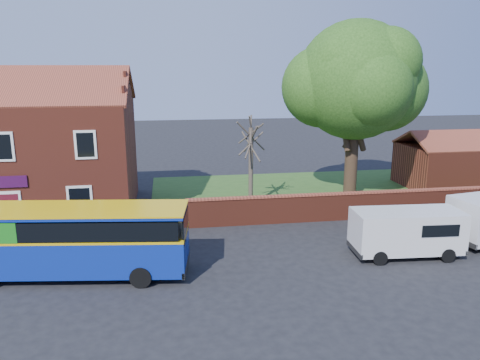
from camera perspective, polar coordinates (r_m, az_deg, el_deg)
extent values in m
plane|color=black|center=(19.19, -11.72, -12.94)|extent=(120.00, 120.00, 0.00)
cube|color=gray|center=(25.74, -27.03, -7.04)|extent=(18.00, 3.50, 0.12)
cube|color=#426B28|center=(33.51, 12.08, -1.30)|extent=(26.00, 12.00, 0.04)
cube|color=maroon|center=(30.26, -24.44, 2.44)|extent=(12.00, 8.00, 6.50)
cube|color=maroon|center=(27.90, -26.38, 10.22)|extent=(12.30, 4.08, 2.16)
cube|color=maroon|center=(31.74, -24.27, 10.68)|extent=(12.30, 4.08, 2.16)
cube|color=black|center=(26.24, -26.98, 3.62)|extent=(1.10, 0.06, 1.50)
cube|color=#4C0F19|center=(26.96, -26.19, -3.71)|extent=(0.95, 0.04, 2.10)
cube|color=silver|center=(26.97, -26.19, -3.60)|extent=(1.20, 0.06, 2.30)
cube|color=#340C33|center=(26.54, -26.58, -0.21)|extent=(2.00, 0.06, 0.60)
cube|color=maroon|center=(28.01, 16.51, -2.98)|extent=(22.00, 0.30, 1.50)
cube|color=maroon|center=(27.80, 16.62, -1.40)|extent=(22.00, 0.38, 0.10)
cube|color=maroon|center=(37.34, 25.22, 1.55)|extent=(8.00, 5.00, 3.00)
cube|color=maroon|center=(36.00, 26.64, 4.31)|extent=(8.20, 2.56, 1.24)
cube|color=maroon|center=(38.04, 24.49, 4.96)|extent=(8.20, 2.56, 1.24)
cube|color=navy|center=(20.72, -19.99, -8.14)|extent=(9.84, 3.65, 1.53)
cube|color=#DCAD0B|center=(20.46, -20.17, -6.15)|extent=(9.86, 3.67, 0.10)
cube|color=black|center=(20.31, -20.27, -4.93)|extent=(9.46, 3.61, 0.76)
cube|color=navy|center=(20.17, -20.39, -3.55)|extent=(9.84, 3.65, 0.14)
cube|color=#DCAD0B|center=(20.14, -20.41, -3.34)|extent=(9.88, 3.69, 0.06)
cylinder|color=black|center=(23.05, -26.32, -8.31)|extent=(0.89, 0.39, 0.86)
cylinder|color=black|center=(19.21, -12.00, -11.49)|extent=(0.89, 0.39, 0.86)
cylinder|color=black|center=(21.23, -10.91, -8.94)|extent=(0.89, 0.39, 0.86)
cube|color=silver|center=(22.77, 19.65, -5.81)|extent=(5.00, 2.25, 1.86)
cube|color=black|center=(23.69, 24.55, -4.77)|extent=(0.18, 1.66, 0.73)
cube|color=black|center=(24.14, 24.71, -7.28)|extent=(0.22, 1.96, 0.23)
cylinder|color=black|center=(21.69, 16.68, -9.10)|extent=(0.66, 0.26, 0.65)
cylinder|color=black|center=(23.27, 15.00, -7.40)|extent=(0.66, 0.26, 0.65)
cylinder|color=black|center=(23.02, 24.00, -8.39)|extent=(0.66, 0.26, 0.65)
cylinder|color=black|center=(24.52, 21.92, -6.86)|extent=(0.66, 0.26, 0.65)
cylinder|color=black|center=(26.24, 25.06, -5.76)|extent=(0.74, 0.34, 0.71)
cylinder|color=black|center=(31.08, 13.38, 1.88)|extent=(0.82, 0.82, 4.70)
sphere|color=#487F27|center=(30.48, 13.93, 11.71)|extent=(7.36, 7.36, 7.36)
sphere|color=#487F27|center=(31.76, 17.22, 10.46)|extent=(5.32, 5.32, 5.32)
sphere|color=#487F27|center=(30.38, 9.99, 11.12)|extent=(5.11, 5.11, 5.11)
cylinder|color=#4C4238|center=(28.68, 1.33, 1.51)|extent=(0.28, 0.28, 4.93)
cylinder|color=#4C4238|center=(28.36, 1.35, 4.99)|extent=(0.29, 2.40, 1.94)
cylinder|color=#4C4238|center=(28.39, 1.35, 4.64)|extent=(1.25, 1.77, 1.77)
cylinder|color=#4C4238|center=(28.34, 1.35, 5.34)|extent=(2.02, 0.92, 1.96)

